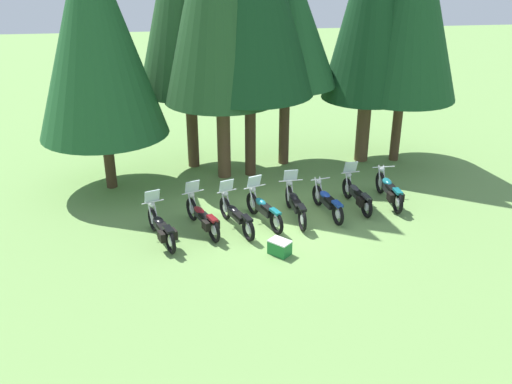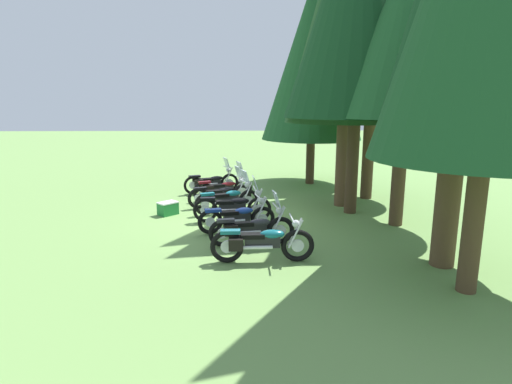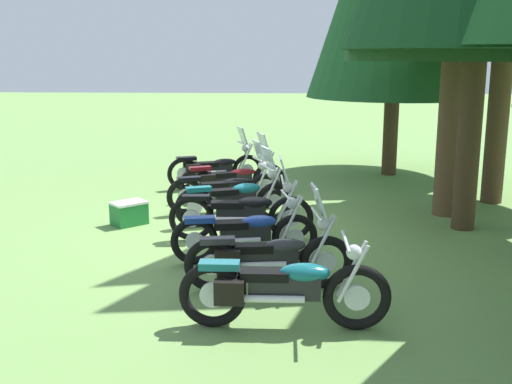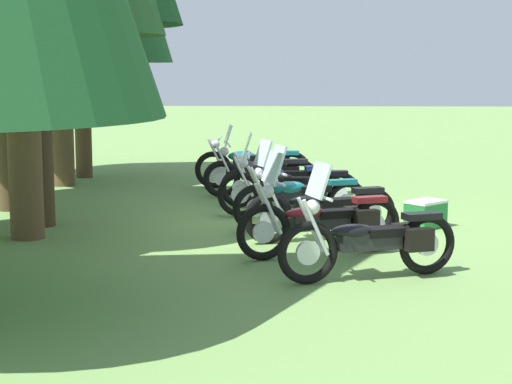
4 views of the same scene
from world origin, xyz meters
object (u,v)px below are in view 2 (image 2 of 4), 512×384
Objects in this scene: motorcycle_2 at (221,194)px; motorcycle_7 at (261,242)px; pine_tree_4 at (410,29)px; picnic_cooler at (168,208)px; pine_tree_1 at (376,13)px; motorcycle_4 at (234,206)px; motorcycle_1 at (222,188)px; motorcycle_6 at (251,228)px; motorcycle_0 at (211,181)px; motorcycle_3 at (228,199)px; motorcycle_5 at (237,217)px; pine_tree_0 at (313,59)px.

motorcycle_7 is (5.15, 1.13, 0.02)m from motorcycle_2.
picnic_cooler is (-1.32, -6.85, -5.20)m from pine_tree_4.
pine_tree_1 is at bearing 55.32° from motorcycle_7.
motorcycle_7 is at bearing -81.79° from motorcycle_4.
motorcycle_4 is at bearing 68.10° from picnic_cooler.
motorcycle_6 is (4.99, 0.94, -0.01)m from motorcycle_1.
picnic_cooler is at bearing -100.93° from pine_tree_4.
pine_tree_1 is (1.09, 5.86, 6.03)m from motorcycle_0.
motorcycle_6 is (4.01, 0.93, -0.00)m from motorcycle_2.
motorcycle_2 is 4.12m from motorcycle_6.
picnic_cooler is at bearing -150.89° from motorcycle_1.
motorcycle_3 is 3.21m from motorcycle_6.
motorcycle_4 is at bearing -96.80° from motorcycle_0.
motorcycle_6 is 3.10× the size of picnic_cooler.
motorcycle_3 is 0.96× the size of motorcycle_6.
motorcycle_5 is 8.69m from pine_tree_1.
motorcycle_5 is at bearing -86.60° from motorcycle_4.
motorcycle_3 reaches higher than picnic_cooler.
motorcycle_6 is at bearing -101.24° from motorcycle_1.
motorcycle_0 is 0.98× the size of motorcycle_1.
pine_tree_1 is at bearing 106.99° from picnic_cooler.
pine_tree_4 is at bearing -58.79° from motorcycle_0.
pine_tree_0 is (-9.16, 2.57, 4.79)m from motorcycle_7.
motorcycle_0 is 4.19m from motorcycle_4.
pine_tree_0 is 6.56m from pine_tree_4.
motorcycle_3 is 8.12m from pine_tree_1.
pine_tree_0 is at bearing 57.81° from motorcycle_4.
motorcycle_3 is 7.66m from pine_tree_0.
motorcycle_5 is 3.04× the size of picnic_cooler.
pine_tree_4 is (-1.64, 4.27, 4.96)m from motorcycle_6.
motorcycle_4 is (2.87, 0.47, 0.03)m from motorcycle_1.
motorcycle_4 is (4.07, 0.98, 0.02)m from motorcycle_0.
motorcycle_3 reaches higher than motorcycle_6.
pine_tree_0 is at bearing -150.64° from pine_tree_1.
motorcycle_1 reaches higher than motorcycle_6.
motorcycle_3 is 1.04m from motorcycle_4.
motorcycle_7 is (3.26, 0.67, -0.01)m from motorcycle_4.
motorcycle_0 is 0.99× the size of motorcycle_5.
motorcycle_4 reaches higher than motorcycle_3.
motorcycle_0 reaches higher than picnic_cooler.
motorcycle_2 is 5.27m from motorcycle_7.
motorcycle_5 is (1.05, 0.13, -0.05)m from motorcycle_4.
pine_tree_1 reaches higher than motorcycle_4.
pine_tree_0 is 1.10× the size of pine_tree_4.
motorcycle_5 is at bearing -98.14° from motorcycle_0.
motorcycle_5 is 6.81m from pine_tree_4.
pine_tree_1 is at bearing -20.75° from motorcycle_1.
motorcycle_7 reaches higher than motorcycle_5.
motorcycle_5 reaches higher than picnic_cooler.
motorcycle_4 is 0.23× the size of pine_tree_1.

